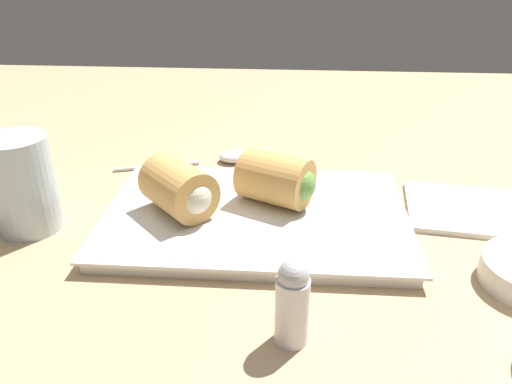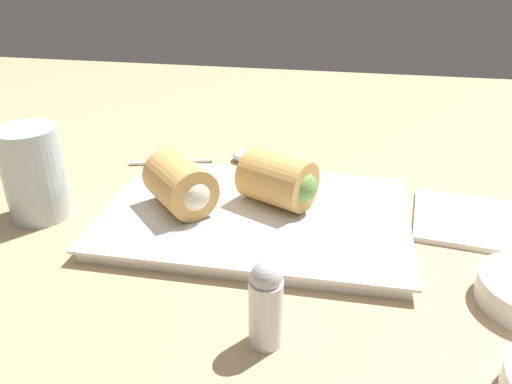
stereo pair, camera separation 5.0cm
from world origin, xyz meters
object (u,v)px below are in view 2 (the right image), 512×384
at_px(serving_plate, 256,217).
at_px(spoon, 240,156).
at_px(napkin, 478,222).
at_px(salt_shaker, 271,305).
at_px(drinking_glass, 36,172).

xyz_separation_m(serving_plate, spoon, (0.05, -0.16, -0.00)).
relative_size(napkin, salt_shaker, 1.98).
xyz_separation_m(napkin, salt_shaker, (0.19, 0.21, 0.03)).
distance_m(serving_plate, salt_shaker, 0.18).
height_order(serving_plate, drinking_glass, drinking_glass).
bearing_deg(drinking_glass, serving_plate, -174.73).
height_order(serving_plate, spoon, same).
distance_m(spoon, napkin, 0.30).
relative_size(napkin, drinking_glass, 1.42).
xyz_separation_m(serving_plate, drinking_glass, (0.23, 0.02, 0.04)).
bearing_deg(spoon, salt_shaker, 105.88).
distance_m(napkin, salt_shaker, 0.28).
bearing_deg(napkin, spoon, -22.71).
xyz_separation_m(serving_plate, napkin, (-0.23, -0.04, -0.00)).
bearing_deg(napkin, serving_plate, 9.58).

